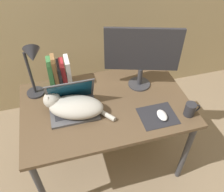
# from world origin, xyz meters

# --- Properties ---
(desk) EXTENTS (1.18, 0.75, 0.70)m
(desk) POSITION_xyz_m (0.00, 0.37, 0.63)
(desk) COLOR brown
(desk) RESTS_ON ground_plane
(laptop) EXTENTS (0.32, 0.25, 0.24)m
(laptop) POSITION_xyz_m (-0.23, 0.38, 0.75)
(laptop) COLOR #4C4C51
(laptop) RESTS_ON desk
(cat) EXTENTS (0.45, 0.30, 0.15)m
(cat) POSITION_xyz_m (-0.23, 0.35, 0.77)
(cat) COLOR #B2ADA3
(cat) RESTS_ON desk
(external_monitor) EXTENTS (0.51, 0.18, 0.47)m
(external_monitor) POSITION_xyz_m (0.30, 0.51, 0.98)
(external_monitor) COLOR #333338
(external_monitor) RESTS_ON desk
(mousepad) EXTENTS (0.24, 0.21, 0.00)m
(mousepad) POSITION_xyz_m (0.31, 0.17, 0.71)
(mousepad) COLOR #232328
(mousepad) RESTS_ON desk
(computer_mouse) EXTENTS (0.06, 0.10, 0.03)m
(computer_mouse) POSITION_xyz_m (0.33, 0.15, 0.72)
(computer_mouse) COLOR silver
(computer_mouse) RESTS_ON mousepad
(book_row) EXTENTS (0.16, 0.16, 0.25)m
(book_row) POSITION_xyz_m (-0.28, 0.66, 0.82)
(book_row) COLOR #387A42
(book_row) RESTS_ON desk
(desk_lamp) EXTENTS (0.17, 0.17, 0.43)m
(desk_lamp) POSITION_xyz_m (-0.44, 0.59, 0.99)
(desk_lamp) COLOR #28282D
(desk_lamp) RESTS_ON desk
(mug) EXTENTS (0.11, 0.07, 0.10)m
(mug) POSITION_xyz_m (0.52, 0.12, 0.75)
(mug) COLOR #28282D
(mug) RESTS_ON desk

